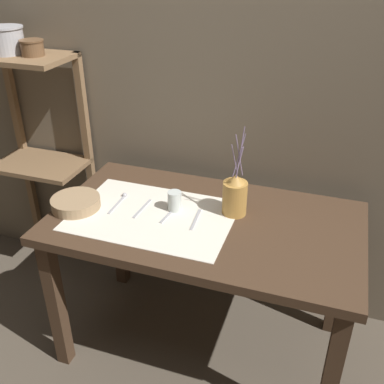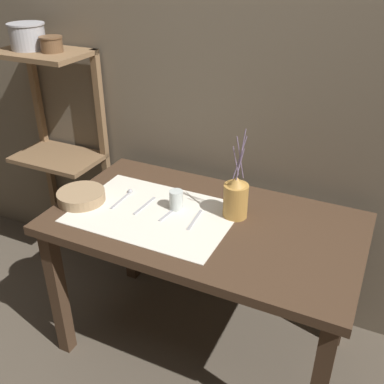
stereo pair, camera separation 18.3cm
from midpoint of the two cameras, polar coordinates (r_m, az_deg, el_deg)
The scene contains 14 objects.
ground_plane at distance 2.36m, azimuth 3.67°, elevation -18.70°, with size 12.00×12.00×0.00m, color brown.
stone_wall_back at distance 2.10m, azimuth 9.77°, elevation 13.75°, with size 7.00×0.06×2.40m.
wooden_table at distance 1.93m, azimuth 4.26°, elevation -6.02°, with size 1.30×0.73×0.73m.
wooden_shelf_unit at distance 2.53m, azimuth -14.55°, elevation 8.08°, with size 0.47×0.31×1.28m.
linen_cloth at distance 1.92m, azimuth -2.17°, elevation -2.75°, with size 0.67×0.47×0.00m.
pitcher_with_flowers at distance 1.88m, azimuth 8.37°, elevation -0.84°, with size 0.10×0.10×0.39m.
wooden_bowl at distance 2.03m, azimuth -11.41°, elevation -0.63°, with size 0.21×0.21×0.05m.
glass_tumbler_near at distance 1.92m, azimuth 0.70°, elevation -1.09°, with size 0.06×0.06×0.09m.
spoon_outer at distance 2.05m, azimuth -5.75°, elevation -0.40°, with size 0.02×0.17×0.02m.
knife_center at distance 1.97m, azimuth -3.40°, elevation -1.82°, with size 0.02×0.16×0.00m.
fork_inner at distance 1.92m, azimuth -0.03°, elevation -2.66°, with size 0.03×0.16×0.00m.
fork_outer at distance 1.87m, azimuth 3.19°, elevation -3.61°, with size 0.03×0.16×0.00m.
metal_pot_large at distance 2.42m, azimuth -18.08°, elevation 18.36°, with size 0.18×0.18×0.12m.
metal_pot_small at distance 2.33m, azimuth -15.22°, elevation 17.72°, with size 0.11×0.11×0.07m.
Camera 2 is at (0.63, -1.45, 1.75)m, focal length 42.00 mm.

